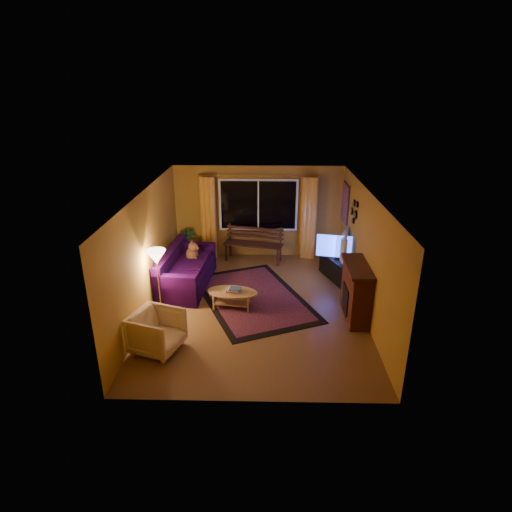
{
  "coord_description": "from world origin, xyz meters",
  "views": [
    {
      "loc": [
        0.19,
        -8.19,
        4.48
      ],
      "look_at": [
        0.0,
        0.3,
        1.05
      ],
      "focal_mm": 30.0,
      "sensor_mm": 36.0,
      "label": 1
    }
  ],
  "objects_px": {
    "floor_lamp": "(159,282)",
    "tv_console": "(339,270)",
    "coffee_table": "(233,299)",
    "armchair": "(157,330)",
    "bench": "(253,252)",
    "sofa": "(187,268)"
  },
  "relations": [
    {
      "from": "floor_lamp",
      "to": "bench",
      "type": "bearing_deg",
      "value": 56.49
    },
    {
      "from": "coffee_table",
      "to": "tv_console",
      "type": "height_order",
      "value": "tv_console"
    },
    {
      "from": "coffee_table",
      "to": "tv_console",
      "type": "distance_m",
      "value": 2.9
    },
    {
      "from": "sofa",
      "to": "floor_lamp",
      "type": "bearing_deg",
      "value": -101.48
    },
    {
      "from": "tv_console",
      "to": "sofa",
      "type": "bearing_deg",
      "value": 166.75
    },
    {
      "from": "sofa",
      "to": "floor_lamp",
      "type": "distance_m",
      "value": 1.32
    },
    {
      "from": "coffee_table",
      "to": "armchair",
      "type": "bearing_deg",
      "value": -127.7
    },
    {
      "from": "floor_lamp",
      "to": "tv_console",
      "type": "xyz_separation_m",
      "value": [
        4.0,
        1.67,
        -0.42
      ]
    },
    {
      "from": "armchair",
      "to": "coffee_table",
      "type": "xyz_separation_m",
      "value": [
        1.23,
        1.6,
        -0.22
      ]
    },
    {
      "from": "floor_lamp",
      "to": "tv_console",
      "type": "bearing_deg",
      "value": 22.63
    },
    {
      "from": "coffee_table",
      "to": "tv_console",
      "type": "xyz_separation_m",
      "value": [
        2.49,
        1.48,
        0.07
      ]
    },
    {
      "from": "armchair",
      "to": "floor_lamp",
      "type": "relative_size",
      "value": 0.6
    },
    {
      "from": "sofa",
      "to": "coffee_table",
      "type": "bearing_deg",
      "value": -38.18
    },
    {
      "from": "armchair",
      "to": "tv_console",
      "type": "bearing_deg",
      "value": -31.14
    },
    {
      "from": "sofa",
      "to": "floor_lamp",
      "type": "height_order",
      "value": "floor_lamp"
    },
    {
      "from": "armchair",
      "to": "coffee_table",
      "type": "height_order",
      "value": "armchair"
    },
    {
      "from": "sofa",
      "to": "floor_lamp",
      "type": "xyz_separation_m",
      "value": [
        -0.36,
        -1.25,
        0.24
      ]
    },
    {
      "from": "bench",
      "to": "coffee_table",
      "type": "bearing_deg",
      "value": -84.93
    },
    {
      "from": "sofa",
      "to": "armchair",
      "type": "xyz_separation_m",
      "value": [
        -0.08,
        -2.66,
        -0.04
      ]
    },
    {
      "from": "sofa",
      "to": "armchair",
      "type": "bearing_deg",
      "value": -87.2
    },
    {
      "from": "bench",
      "to": "tv_console",
      "type": "relative_size",
      "value": 1.24
    },
    {
      "from": "bench",
      "to": "armchair",
      "type": "xyz_separation_m",
      "value": [
        -1.6,
        -4.24,
        0.18
      ]
    }
  ]
}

